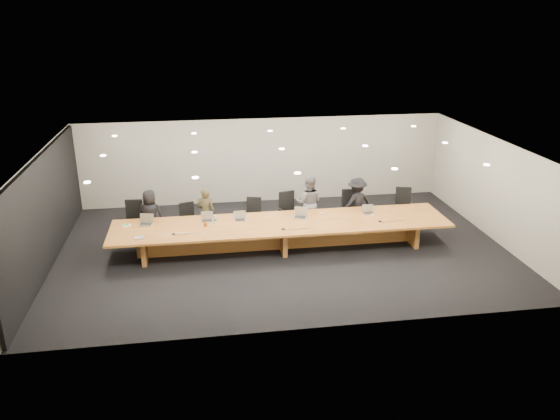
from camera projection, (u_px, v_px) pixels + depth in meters
The scene contains 29 objects.
ground at pixel (282, 248), 14.83m from camera, with size 12.00×12.00×0.00m, color black.
back_wall at pixel (263, 160), 18.05m from camera, with size 12.00×0.02×2.80m, color beige.
left_wall_panel at pixel (45, 213), 13.50m from camera, with size 0.08×7.84×2.74m, color black.
conference_table at pixel (282, 231), 14.65m from camera, with size 9.00×1.80×0.75m.
chair_far_left at pixel (134, 221), 15.19m from camera, with size 0.58×0.58×1.14m, color black, non-canonical shape.
chair_left at pixel (189, 221), 15.38m from camera, with size 0.51×0.51×1.01m, color black, non-canonical shape.
chair_mid_left at pixel (253, 215), 15.76m from camera, with size 0.52×0.52×1.02m, color black, non-canonical shape.
chair_mid_right at pixel (290, 211), 15.90m from camera, with size 0.58×0.58×1.14m, color black, non-canonical shape.
chair_right at pixel (350, 208), 16.15m from camera, with size 0.57×0.57×1.12m, color black, non-canonical shape.
chair_far_right at pixel (403, 206), 16.40m from camera, with size 0.56×0.56×1.10m, color black, non-canonical shape.
person_a at pixel (150, 215), 15.16m from camera, with size 0.71×0.46×1.46m, color black.
person_b at pixel (206, 212), 15.39m from camera, with size 0.52×0.34×1.44m, color #35321D.
person_c at pixel (309, 203), 15.88m from camera, with size 0.79×0.61×1.62m, color #605F62.
person_d at pixel (357, 203), 15.99m from camera, with size 0.99×0.57×1.54m, color black.
laptop_a at pixel (145, 220), 14.36m from camera, with size 0.36×0.26×0.28m, color tan, non-canonical shape.
laptop_b at pixel (207, 217), 14.62m from camera, with size 0.32×0.23×0.25m, color tan, non-canonical shape.
laptop_c at pixel (240, 216), 14.67m from camera, with size 0.31×0.23×0.25m, color tan, non-canonical shape.
laptop_d at pixel (300, 213), 14.85m from camera, with size 0.36×0.26×0.29m, color tan, non-canonical shape.
laptop_e at pixel (369, 210), 15.17m from camera, with size 0.31×0.22×0.24m, color tan, non-canonical shape.
water_bottle at pixel (215, 220), 14.43m from camera, with size 0.08×0.08×0.24m, color silver.
amber_mug at pixel (205, 224), 14.31m from camera, with size 0.09×0.09×0.11m, color brown.
paper_cup_near at pixel (322, 214), 15.06m from camera, with size 0.07×0.07×0.08m, color silver.
paper_cup_far at pixel (373, 216), 14.94m from camera, with size 0.07×0.07×0.09m, color white.
notepad at pixel (126, 225), 14.37m from camera, with size 0.22×0.18×0.01m, color white.
lime_gadget at pixel (126, 224), 14.37m from camera, with size 0.15×0.08×0.02m, color green.
av_box at pixel (140, 238), 13.55m from camera, with size 0.22×0.17×0.03m, color #B7B7BC.
mic_left at pixel (173, 234), 13.81m from camera, with size 0.10×0.10×0.03m, color black.
mic_center at pixel (283, 229), 14.12m from camera, with size 0.12×0.12×0.03m, color black.
mic_right at pixel (380, 221), 14.64m from camera, with size 0.12×0.12×0.03m, color black.
Camera 1 is at (-2.12, -13.38, 6.12)m, focal length 35.00 mm.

